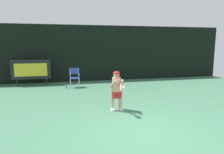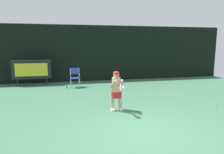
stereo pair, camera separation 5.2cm
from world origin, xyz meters
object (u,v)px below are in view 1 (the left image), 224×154
(tennis_ball_spare, at_px, (215,105))
(scoreboard, at_px, (31,70))
(tennis_player, at_px, (116,89))
(tennis_racket, at_px, (121,87))
(water_bottle, at_px, (66,86))
(tennis_ball_loose, at_px, (164,86))
(umpire_chair, at_px, (75,76))

(tennis_ball_spare, bearing_deg, scoreboard, 142.81)
(tennis_player, relative_size, tennis_racket, 2.41)
(scoreboard, bearing_deg, tennis_racket, -58.65)
(tennis_ball_spare, bearing_deg, water_bottle, 141.16)
(tennis_racket, distance_m, tennis_ball_spare, 4.11)
(scoreboard, xyz_separation_m, tennis_ball_spare, (7.72, -5.86, -0.91))
(water_bottle, bearing_deg, tennis_player, -67.81)
(scoreboard, height_order, tennis_player, scoreboard)
(water_bottle, bearing_deg, tennis_ball_spare, -38.84)
(water_bottle, xyz_separation_m, tennis_player, (1.76, -4.32, 0.66))
(tennis_player, height_order, tennis_ball_loose, tennis_player)
(tennis_player, xyz_separation_m, tennis_ball_loose, (3.69, 3.52, -0.75))
(scoreboard, distance_m, umpire_chair, 2.67)
(water_bottle, relative_size, tennis_player, 0.18)
(umpire_chair, distance_m, tennis_ball_spare, 7.18)
(umpire_chair, bearing_deg, tennis_player, -74.04)
(umpire_chair, xyz_separation_m, tennis_player, (1.29, -4.52, 0.17))
(scoreboard, relative_size, water_bottle, 8.30)
(scoreboard, distance_m, tennis_ball_loose, 7.76)
(tennis_ball_spare, bearing_deg, tennis_racket, -176.18)
(tennis_racket, distance_m, tennis_ball_loose, 5.60)
(scoreboard, distance_m, tennis_player, 6.69)
(tennis_player, height_order, tennis_ball_spare, tennis_player)
(scoreboard, height_order, umpire_chair, scoreboard)
(tennis_player, bearing_deg, water_bottle, 112.19)
(umpire_chair, relative_size, tennis_ball_loose, 15.88)
(tennis_player, bearing_deg, tennis_ball_spare, -4.45)
(tennis_player, xyz_separation_m, tennis_ball_spare, (3.99, -0.31, -0.75))
(water_bottle, height_order, tennis_ball_loose, water_bottle)
(tennis_ball_loose, bearing_deg, tennis_player, -136.41)
(umpire_chair, bearing_deg, tennis_racket, -75.79)
(umpire_chair, xyz_separation_m, tennis_ball_spare, (5.28, -4.83, -0.58))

